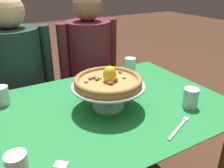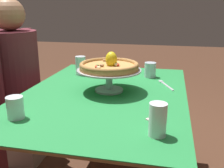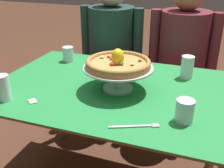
{
  "view_description": "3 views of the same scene",
  "coord_description": "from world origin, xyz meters",
  "views": [
    {
      "loc": [
        -0.49,
        -0.95,
        1.34
      ],
      "look_at": [
        0.09,
        0.04,
        0.81
      ],
      "focal_mm": 37.84,
      "sensor_mm": 36.0,
      "label": 1
    },
    {
      "loc": [
        -1.39,
        -0.36,
        1.2
      ],
      "look_at": [
        0.09,
        -0.02,
        0.74
      ],
      "focal_mm": 42.22,
      "sensor_mm": 36.0,
      "label": 2
    },
    {
      "loc": [
        0.45,
        -1.28,
        1.36
      ],
      "look_at": [
        0.01,
        -0.05,
        0.76
      ],
      "focal_mm": 43.57,
      "sensor_mm": 36.0,
      "label": 3
    }
  ],
  "objects": [
    {
      "name": "dining_table",
      "position": [
        0.0,
        0.0,
        0.62
      ],
      "size": [
        1.33,
        0.92,
        0.72
      ],
      "color": "olive",
      "rests_on": "ground"
    },
    {
      "name": "pizza_stand",
      "position": [
        0.03,
        -0.02,
        0.81
      ],
      "size": [
        0.37,
        0.37,
        0.13
      ],
      "color": "#B7B7C1",
      "rests_on": "dining_table"
    },
    {
      "name": "pizza",
      "position": [
        0.03,
        -0.02,
        0.87
      ],
      "size": [
        0.34,
        0.34,
        0.1
      ],
      "color": "#BC8447",
      "rests_on": "pizza_stand"
    },
    {
      "name": "water_glass_back_left",
      "position": [
        -0.44,
        0.29,
        0.76
      ],
      "size": [
        0.08,
        0.08,
        0.1
      ],
      "color": "silver",
      "rests_on": "dining_table"
    },
    {
      "name": "water_glass_back_right",
      "position": [
        0.36,
        0.27,
        0.78
      ],
      "size": [
        0.07,
        0.07,
        0.13
      ],
      "color": "white",
      "rests_on": "dining_table"
    },
    {
      "name": "water_glass_front_right",
      "position": [
        0.4,
        -0.23,
        0.76
      ],
      "size": [
        0.08,
        0.08,
        0.1
      ],
      "color": "silver",
      "rests_on": "dining_table"
    },
    {
      "name": "water_glass_front_left",
      "position": [
        -0.46,
        -0.33,
        0.77
      ],
      "size": [
        0.07,
        0.07,
        0.13
      ],
      "color": "white",
      "rests_on": "dining_table"
    },
    {
      "name": "dinner_fork",
      "position": [
        0.22,
        -0.34,
        0.72
      ],
      "size": [
        0.2,
        0.1,
        0.01
      ],
      "color": "#B7B7C1",
      "rests_on": "dining_table"
    },
    {
      "name": "sugar_packet",
      "position": [
        -0.32,
        -0.3,
        0.72
      ],
      "size": [
        0.06,
        0.06,
        0.0
      ],
      "primitive_type": "cube",
      "rotation": [
        0.0,
        0.0,
        2.42
      ],
      "color": "beige",
      "rests_on": "dining_table"
    },
    {
      "name": "diner_right",
      "position": [
        0.29,
        0.76,
        0.62
      ],
      "size": [
        0.52,
        0.36,
        1.25
      ],
      "color": "gray",
      "rests_on": "ground"
    }
  ]
}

